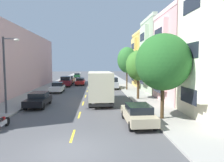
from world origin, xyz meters
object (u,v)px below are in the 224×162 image
Objects in this scene: street_tree_nearest at (163,62)px; moving_red_sedan at (80,81)px; parked_sedan_black at (39,99)px; parked_pickup_orange at (69,80)px; parked_motorcycle at (2,123)px; street_tree_third at (127,60)px; parked_hatchback_white at (58,87)px; parked_sedan_champagne at (138,114)px; parked_suv_silver at (112,83)px; street_tree_second at (138,66)px; parked_sedan_forest at (77,75)px; parked_suv_burgundy at (66,81)px; delivery_box_truck at (100,85)px; parked_suv_sky at (108,77)px; street_lamp at (6,69)px.

street_tree_nearest reaches higher than moving_red_sedan.
parked_sedan_black is 24.52m from parked_pickup_orange.
street_tree_nearest is 11.91m from parked_motorcycle.
street_tree_third is 1.29× the size of parked_pickup_orange.
parked_sedan_black is 1.12× the size of parked_hatchback_white.
street_tree_nearest reaches higher than parked_motorcycle.
parked_sedan_champagne is (8.72, -6.68, 0.00)m from parked_sedan_black.
parked_suv_silver is 23.36m from parked_motorcycle.
parked_sedan_black is at bearing -164.31° from street_tree_second.
parked_suv_silver is at bearing -73.26° from parked_sedan_forest.
street_tree_second is at bearing -65.68° from moving_red_sedan.
parked_sedan_forest is (-0.16, 24.83, -0.24)m from parked_suv_burgundy.
parked_suv_silver is at bearing -26.48° from parked_suv_burgundy.
parked_sedan_champagne is at bearing -72.72° from delivery_box_truck.
parked_suv_sky reaches higher than parked_sedan_forest.
parked_sedan_black is 0.93× the size of parked_suv_silver.
parked_sedan_champagne and moving_red_sedan have the same top height.
parked_sedan_champagne is 2.21× the size of parked_motorcycle.
street_tree_third reaches higher than parked_sedan_forest.
street_tree_third is at bearing 90.00° from street_tree_second.
street_tree_third reaches higher than parked_motorcycle.
parked_sedan_champagne is at bearing 2.56° from parked_motorcycle.
parked_sedan_forest is at bearing 88.24° from street_lamp.
street_tree_second reaches higher than parked_suv_sky.
street_tree_second is 1.27× the size of parked_sedan_black.
parked_pickup_orange is at bearing 105.76° from parked_sedan_champagne.
parked_suv_silver is 30.40m from parked_sedan_forest.
parked_hatchback_white is at bearing 90.31° from parked_sedan_black.
parked_motorcycle is at bearing -112.67° from parked_suv_silver.
street_tree_nearest is 1.41× the size of parked_sedan_forest.
moving_red_sedan is at bearing 114.32° from street_tree_second.
street_tree_nearest is 28.46m from moving_red_sedan.
parked_pickup_orange is 4.27m from moving_red_sedan.
parked_motorcycle is (-9.12, -0.41, -0.34)m from parked_sedan_champagne.
parked_suv_silver and parked_suv_burgundy have the same top height.
street_tree_second is 0.84× the size of street_tree_third.
moving_red_sedan is at bearing 132.07° from parked_suv_silver.
parked_motorcycle is at bearing -177.44° from parked_sedan_champagne.
parked_suv_burgundy is (-10.74, 6.86, -3.93)m from street_tree_third.
parked_sedan_black is at bearing -89.81° from parked_sedan_forest.
street_tree_third is 11.70m from delivery_box_truck.
parked_sedan_champagne is at bearing -89.69° from parked_suv_silver.
parked_hatchback_white is 0.89× the size of parked_sedan_champagne.
parked_suv_burgundy is at bearing -136.31° from moving_red_sedan.
delivery_box_truck is at bearing 121.85° from street_tree_nearest.
parked_sedan_black is 0.94× the size of parked_suv_sky.
parked_sedan_forest is 0.86× the size of parked_pickup_orange.
parked_motorcycle is (-11.15, -1.25, -3.99)m from street_tree_nearest.
street_lamp reaches higher than moving_red_sedan.
street_lamp is at bearing 107.47° from parked_motorcycle.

